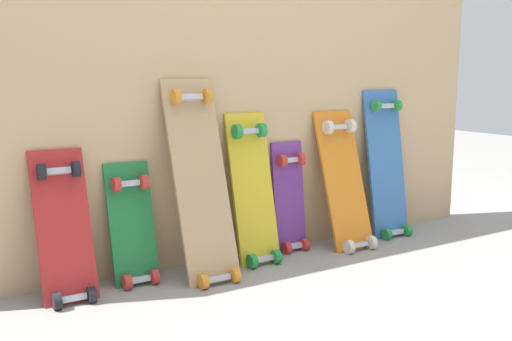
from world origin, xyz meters
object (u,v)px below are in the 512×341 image
at_px(skateboard_red, 65,234).
at_px(skateboard_blue, 387,169).
at_px(skateboard_purple, 290,203).
at_px(skateboard_natural, 202,187).
at_px(skateboard_green, 133,231).
at_px(skateboard_orange, 345,186).
at_px(skateboard_yellow, 253,195).

height_order(skateboard_red, skateboard_blue, skateboard_blue).
bearing_deg(skateboard_blue, skateboard_purple, 176.57).
bearing_deg(skateboard_natural, skateboard_green, 164.83).
bearing_deg(skateboard_green, skateboard_orange, -2.67).
bearing_deg(skateboard_red, skateboard_green, 6.60).
bearing_deg(skateboard_purple, skateboard_blue, -3.43).
bearing_deg(skateboard_blue, skateboard_natural, -176.25).
bearing_deg(skateboard_yellow, skateboard_purple, 12.25).
distance_m(skateboard_green, skateboard_yellow, 0.58).
xyz_separation_m(skateboard_yellow, skateboard_blue, (0.86, 0.02, 0.05)).
height_order(skateboard_orange, skateboard_blue, skateboard_blue).
relative_size(skateboard_natural, skateboard_purple, 1.52).
relative_size(skateboard_natural, skateboard_orange, 1.23).
bearing_deg(skateboard_red, skateboard_natural, -4.45).
height_order(skateboard_green, skateboard_blue, skateboard_blue).
bearing_deg(skateboard_natural, skateboard_red, 175.55).
relative_size(skateboard_green, skateboard_purple, 0.94).
xyz_separation_m(skateboard_red, skateboard_yellow, (0.86, 0.01, 0.06)).
xyz_separation_m(skateboard_natural, skateboard_blue, (1.15, 0.08, -0.03)).
xyz_separation_m(skateboard_yellow, skateboard_purple, (0.24, 0.05, -0.08)).
relative_size(skateboard_red, skateboard_yellow, 0.85).
relative_size(skateboard_natural, skateboard_blue, 1.08).
distance_m(skateboard_purple, skateboard_blue, 0.62).
distance_m(skateboard_red, skateboard_blue, 1.72).
relative_size(skateboard_purple, skateboard_blue, 0.71).
bearing_deg(skateboard_green, skateboard_blue, -0.10).
distance_m(skateboard_red, skateboard_natural, 0.59).
height_order(skateboard_red, skateboard_yellow, skateboard_yellow).
distance_m(skateboard_green, skateboard_blue, 1.44).
xyz_separation_m(skateboard_orange, skateboard_blue, (0.33, 0.05, 0.05)).
height_order(skateboard_purple, skateboard_orange, skateboard_orange).
xyz_separation_m(skateboard_red, skateboard_green, (0.29, 0.03, -0.04)).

